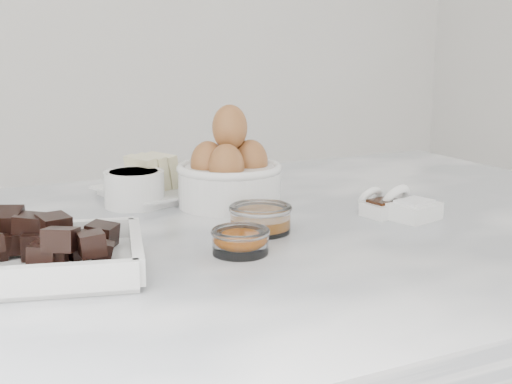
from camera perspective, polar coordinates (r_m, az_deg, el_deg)
marble_slab at (r=0.93m, az=-0.27°, el=-4.10°), size 1.20×0.80×0.04m
chocolate_dish at (r=0.78m, az=-17.45°, el=-4.56°), size 0.26×0.23×0.06m
butter_plate at (r=1.11m, az=-7.77°, el=0.78°), size 0.20×0.20×0.06m
sugar_ramekin at (r=1.05m, az=-9.72°, el=0.39°), size 0.09×0.09×0.05m
egg_bowl at (r=1.03m, az=-2.14°, el=1.50°), size 0.15×0.15×0.15m
honey_bowl at (r=0.90m, az=0.35°, el=-2.10°), size 0.08×0.08×0.04m
zest_bowl at (r=0.81m, az=-1.26°, el=-3.87°), size 0.07×0.07×0.03m
vanilla_spoon at (r=1.00m, az=9.90°, el=-1.08°), size 0.06×0.07×0.04m
salt_spoon at (r=0.99m, az=12.16°, el=-1.17°), size 0.07×0.09×0.05m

